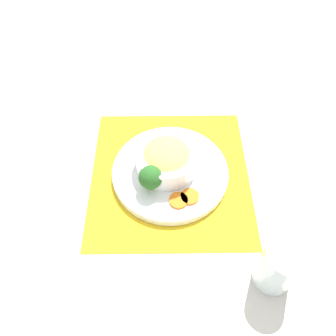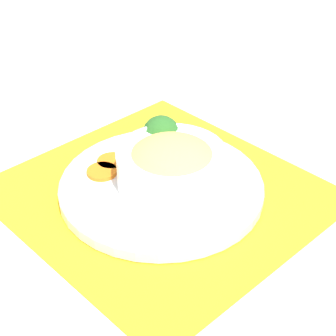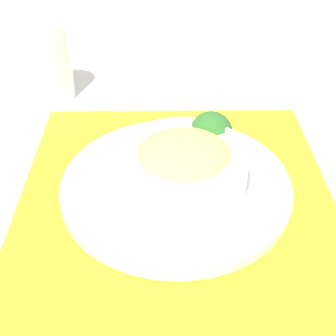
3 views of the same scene
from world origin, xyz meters
name	(u,v)px [view 3 (image 3 of 3)]	position (x,y,z in m)	size (l,w,h in m)	color
ground_plane	(176,194)	(0.00, 0.00, 0.00)	(4.00, 4.00, 0.00)	beige
placemat	(176,192)	(0.00, 0.00, 0.00)	(0.40, 0.42, 0.00)	yellow
plate	(176,185)	(0.00, 0.00, 0.02)	(0.29, 0.29, 0.02)	white
bowl	(184,166)	(0.01, -0.01, 0.05)	(0.16, 0.16, 0.07)	white
broccoli_floret	(210,134)	(0.05, 0.05, 0.06)	(0.06, 0.06, 0.07)	#84AD5B
carrot_slice_near	(161,141)	(-0.02, 0.09, 0.02)	(0.04, 0.04, 0.01)	orange
carrot_slice_middle	(142,145)	(-0.05, 0.08, 0.02)	(0.04, 0.04, 0.01)	orange
water_glass	(48,66)	(-0.21, 0.27, 0.06)	(0.08, 0.08, 0.13)	silver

